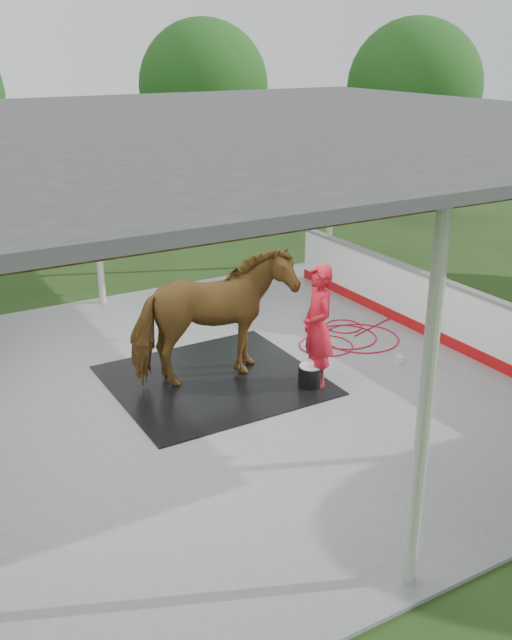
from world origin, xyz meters
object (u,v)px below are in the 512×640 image
horse (213,318)px  handler (318,327)px  wash_bucket (311,376)px  dasher_board (430,307)px

horse → handler: size_ratio=1.28×
horse → wash_bucket: (1.21, -0.93, -0.90)m
handler → dasher_board: bearing=115.1°
wash_bucket → handler: bearing=10.5°
handler → wash_bucket: (-0.12, -0.02, -0.79)m
dasher_board → horse: size_ratio=3.20×
dasher_board → wash_bucket: size_ratio=20.68×
dasher_board → horse: (-4.26, 0.28, 0.54)m
dasher_board → horse: bearing=176.3°
horse → wash_bucket: horse is taller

